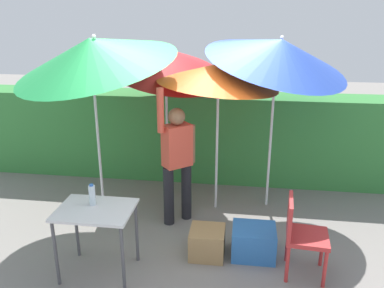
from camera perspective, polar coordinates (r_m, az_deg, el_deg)
The scene contains 12 objects.
ground_plane at distance 5.32m, azimuth -0.45°, elevation -12.33°, with size 24.00×24.00×0.00m, color gray.
hedge_row at distance 6.66m, azimuth 1.76°, elevation 1.15°, with size 8.00×0.70×1.46m, color #38843D.
umbrella_rainbow at distance 5.26m, azimuth 3.90°, elevation 10.11°, with size 1.66×1.64×2.18m.
umbrella_orange at distance 5.42m, azimuth 12.58°, elevation 13.00°, with size 2.04×1.97×2.79m.
umbrella_yellow at distance 5.85m, azimuth -3.53°, elevation 12.12°, with size 1.92×1.85×2.57m.
umbrella_navy at distance 5.11m, azimuth -14.26°, elevation 12.83°, with size 2.16×2.10×2.81m.
person_vendor at distance 5.13m, azimuth -2.19°, elevation -1.97°, with size 0.48×0.43×1.88m.
chair_plastic at distance 4.44m, azimuth 15.61°, elevation -12.31°, with size 0.48×0.48×0.89m.
cooler_box at distance 4.79m, azimuth 8.99°, elevation -13.93°, with size 0.51×0.43×0.36m, color #2D6BB7.
crate_cardboard at distance 4.75m, azimuth 2.23°, elevation -14.18°, with size 0.41×0.39×0.34m, color #9E7A4C.
folding_table at distance 4.33m, azimuth -13.89°, elevation -10.32°, with size 0.80×0.60×0.79m.
bottle_water at distance 4.32m, azimuth -14.39°, elevation -7.23°, with size 0.07×0.07×0.24m.
Camera 1 is at (0.66, -4.50, 2.77)m, focal length 36.49 mm.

